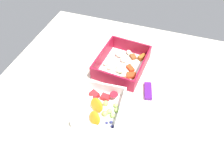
# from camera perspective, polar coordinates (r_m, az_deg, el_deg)

# --- Properties ---
(table_surface) EXTENTS (0.80, 0.80, 0.02)m
(table_surface) POSITION_cam_1_polar(r_m,az_deg,el_deg) (0.70, -0.55, -2.04)
(table_surface) COLOR beige
(table_surface) RESTS_ON ground
(pasta_container) EXTENTS (0.21, 0.18, 0.06)m
(pasta_container) POSITION_cam_1_polar(r_m,az_deg,el_deg) (0.75, 2.78, 5.40)
(pasta_container) COLOR white
(pasta_container) RESTS_ON table_surface
(fruit_bowl) EXTENTS (0.17, 0.14, 0.06)m
(fruit_bowl) POSITION_cam_1_polar(r_m,az_deg,el_deg) (0.63, -3.19, -6.71)
(fruit_bowl) COLOR white
(fruit_bowl) RESTS_ON table_surface
(candy_bar) EXTENTS (0.07, 0.04, 0.01)m
(candy_bar) POSITION_cam_1_polar(r_m,az_deg,el_deg) (0.69, 10.07, -1.95)
(candy_bar) COLOR #51197A
(candy_bar) RESTS_ON table_surface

